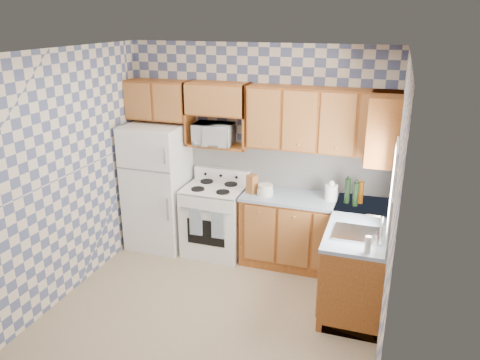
% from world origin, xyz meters
% --- Properties ---
extents(floor, '(3.40, 3.40, 0.00)m').
position_xyz_m(floor, '(0.00, 0.00, 0.00)').
color(floor, '#917E5C').
rests_on(floor, ground).
extents(back_wall, '(3.40, 0.02, 2.70)m').
position_xyz_m(back_wall, '(0.00, 1.60, 1.35)').
color(back_wall, '#4C557A').
rests_on(back_wall, ground).
extents(right_wall, '(0.02, 3.20, 2.70)m').
position_xyz_m(right_wall, '(1.70, 0.00, 1.35)').
color(right_wall, '#4C557A').
rests_on(right_wall, ground).
extents(backsplash_back, '(2.60, 0.02, 0.56)m').
position_xyz_m(backsplash_back, '(0.40, 1.59, 1.20)').
color(backsplash_back, silver).
rests_on(backsplash_back, back_wall).
extents(backsplash_right, '(0.02, 1.60, 0.56)m').
position_xyz_m(backsplash_right, '(1.69, 0.80, 1.20)').
color(backsplash_right, silver).
rests_on(backsplash_right, right_wall).
extents(refrigerator, '(0.75, 0.70, 1.68)m').
position_xyz_m(refrigerator, '(-1.27, 1.25, 0.84)').
color(refrigerator, white).
rests_on(refrigerator, floor).
extents(stove_body, '(0.76, 0.65, 0.90)m').
position_xyz_m(stove_body, '(-0.47, 1.28, 0.45)').
color(stove_body, white).
rests_on(stove_body, floor).
extents(cooktop, '(0.76, 0.65, 0.02)m').
position_xyz_m(cooktop, '(-0.47, 1.28, 0.91)').
color(cooktop, silver).
rests_on(cooktop, stove_body).
extents(backguard, '(0.76, 0.08, 0.17)m').
position_xyz_m(backguard, '(-0.47, 1.55, 1.00)').
color(backguard, white).
rests_on(backguard, cooktop).
extents(dish_towel_left, '(0.16, 0.02, 0.35)m').
position_xyz_m(dish_towel_left, '(-0.59, 0.93, 0.56)').
color(dish_towel_left, navy).
rests_on(dish_towel_left, stove_body).
extents(dish_towel_right, '(0.16, 0.02, 0.35)m').
position_xyz_m(dish_towel_right, '(-0.30, 0.93, 0.56)').
color(dish_towel_right, navy).
rests_on(dish_towel_right, stove_body).
extents(base_cabinets_back, '(1.75, 0.60, 0.88)m').
position_xyz_m(base_cabinets_back, '(0.82, 1.30, 0.44)').
color(base_cabinets_back, '#6F320F').
rests_on(base_cabinets_back, floor).
extents(base_cabinets_right, '(0.60, 1.60, 0.88)m').
position_xyz_m(base_cabinets_right, '(1.40, 0.80, 0.44)').
color(base_cabinets_right, '#6F320F').
rests_on(base_cabinets_right, floor).
extents(countertop_back, '(1.77, 0.63, 0.04)m').
position_xyz_m(countertop_back, '(0.82, 1.30, 0.90)').
color(countertop_back, gray).
rests_on(countertop_back, base_cabinets_back).
extents(countertop_right, '(0.63, 1.60, 0.04)m').
position_xyz_m(countertop_right, '(1.40, 0.80, 0.90)').
color(countertop_right, gray).
rests_on(countertop_right, base_cabinets_right).
extents(upper_cabinets_back, '(1.75, 0.33, 0.74)m').
position_xyz_m(upper_cabinets_back, '(0.82, 1.44, 1.85)').
color(upper_cabinets_back, '#6F320F').
rests_on(upper_cabinets_back, back_wall).
extents(upper_cabinets_fridge, '(0.82, 0.33, 0.50)m').
position_xyz_m(upper_cabinets_fridge, '(-1.29, 1.44, 1.97)').
color(upper_cabinets_fridge, '#6F320F').
rests_on(upper_cabinets_fridge, back_wall).
extents(upper_cabinets_right, '(0.33, 0.70, 0.74)m').
position_xyz_m(upper_cabinets_right, '(1.53, 1.25, 1.85)').
color(upper_cabinets_right, '#6F320F').
rests_on(upper_cabinets_right, right_wall).
extents(microwave_shelf, '(0.80, 0.33, 0.03)m').
position_xyz_m(microwave_shelf, '(-0.47, 1.44, 1.44)').
color(microwave_shelf, '#6F320F').
rests_on(microwave_shelf, back_wall).
extents(microwave, '(0.52, 0.37, 0.27)m').
position_xyz_m(microwave, '(-0.52, 1.39, 1.59)').
color(microwave, white).
rests_on(microwave, microwave_shelf).
extents(sink, '(0.48, 0.40, 0.03)m').
position_xyz_m(sink, '(1.40, 0.45, 0.93)').
color(sink, '#B7B7BC').
rests_on(sink, countertop_right).
extents(window, '(0.02, 0.66, 0.86)m').
position_xyz_m(window, '(1.69, 0.45, 1.45)').
color(window, white).
rests_on(window, right_wall).
extents(bottle_0, '(0.07, 0.07, 0.30)m').
position_xyz_m(bottle_0, '(1.20, 1.27, 1.07)').
color(bottle_0, black).
rests_on(bottle_0, countertop_back).
extents(bottle_1, '(0.07, 0.07, 0.28)m').
position_xyz_m(bottle_1, '(1.30, 1.21, 1.06)').
color(bottle_1, black).
rests_on(bottle_1, countertop_back).
extents(bottle_2, '(0.07, 0.07, 0.26)m').
position_xyz_m(bottle_2, '(1.35, 1.31, 1.05)').
color(bottle_2, '#643109').
rests_on(bottle_2, countertop_back).
extents(knife_block, '(0.14, 0.14, 0.24)m').
position_xyz_m(knife_block, '(0.05, 1.22, 1.04)').
color(knife_block, brown).
rests_on(knife_block, countertop_back).
extents(electric_kettle, '(0.15, 0.15, 0.19)m').
position_xyz_m(electric_kettle, '(1.01, 1.29, 1.02)').
color(electric_kettle, white).
rests_on(electric_kettle, countertop_back).
extents(food_containers, '(0.20, 0.20, 0.14)m').
position_xyz_m(food_containers, '(0.22, 1.21, 0.99)').
color(food_containers, beige).
rests_on(food_containers, countertop_back).
extents(soap_bottle, '(0.06, 0.06, 0.17)m').
position_xyz_m(soap_bottle, '(1.52, 0.08, 1.01)').
color(soap_bottle, beige).
rests_on(soap_bottle, countertop_right).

